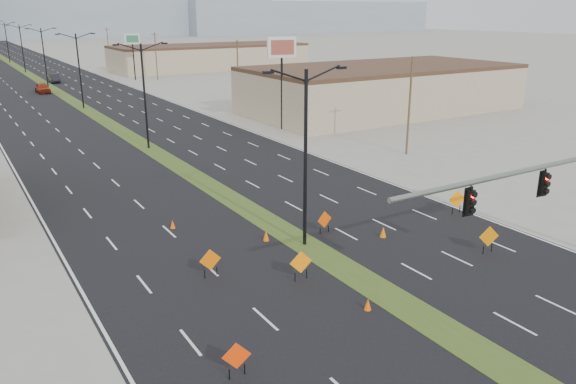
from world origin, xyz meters
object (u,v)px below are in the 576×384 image
construction_sign_0 (237,357)px  cone_0 (368,304)px  car_mid (54,78)px  construction_sign_1 (210,261)px  car_left (42,88)px  cone_1 (266,236)px  streetlight_2 (79,68)px  streetlight_4 (22,47)px  cone_2 (383,232)px  streetlight_5 (7,41)px  pole_sign_east_far (132,43)px  construction_sign_4 (489,237)px  construction_sign_3 (325,220)px  pole_sign_east_near (282,54)px  streetlight_1 (144,93)px  cone_3 (173,224)px  signal_mast (566,187)px  construction_sign_5 (457,200)px  streetlight_0 (305,154)px  construction_sign_2 (301,263)px

construction_sign_0 → cone_0: (7.23, 1.27, -0.56)m
car_mid → construction_sign_1: (-8.32, -89.94, 0.11)m
car_left → cone_1: (0.62, -73.51, -0.49)m
streetlight_2 → car_left: 19.86m
streetlight_4 → cone_2: 113.73m
streetlight_2 → streetlight_5: size_ratio=1.00×
car_mid → cone_1: size_ratio=7.61×
streetlight_5 → cone_1: size_ratio=16.05×
construction_sign_1 → pole_sign_east_far: size_ratio=0.17×
streetlight_2 → car_mid: 33.37m
construction_sign_4 → pole_sign_east_far: size_ratio=0.18×
car_left → construction_sign_3: car_left is taller
cone_0 → cone_2: 8.81m
streetlight_2 → construction_sign_1: streetlight_2 is taller
cone_2 → car_mid: bearing=91.6°
streetlight_2 → pole_sign_east_near: (16.04, -26.79, 2.95)m
construction_sign_0 → streetlight_2: bearing=98.5°
streetlight_5 → construction_sign_1: bearing=-92.6°
streetlight_1 → construction_sign_1: bearing=-102.3°
car_left → construction_sign_3: size_ratio=3.36×
streetlight_5 → pole_sign_east_far: bearing=-73.4°
car_mid → cone_3: bearing=-92.3°
construction_sign_4 → signal_mast: bearing=-63.8°
signal_mast → cone_2: (-3.95, 8.48, -4.46)m
construction_sign_5 → car_mid: bearing=114.4°
construction_sign_1 → streetlight_1: bearing=81.4°
construction_sign_4 → streetlight_0: bearing=160.5°
streetlight_4 → cone_0: bearing=-90.8°
pole_sign_east_far → car_mid: bearing=-171.4°
construction_sign_4 → cone_2: bearing=144.4°
signal_mast → streetlight_1: streetlight_1 is taller
car_left → car_mid: bearing=71.7°
cone_1 → cone_3: cone_1 is taller
cone_2 → cone_0: bearing=-135.2°
pole_sign_east_near → cone_0: bearing=-105.8°
cone_1 → pole_sign_east_far: pole_sign_east_far is taller
cone_3 → pole_sign_east_far: (21.89, 78.91, 6.77)m
construction_sign_5 → construction_sign_4: bearing=-104.0°
construction_sign_2 → construction_sign_1: bearing=154.8°
streetlight_0 → streetlight_2: same height
car_mid → construction_sign_2: construction_sign_2 is taller
construction_sign_5 → streetlight_0: bearing=-166.1°
signal_mast → cone_0: bearing=167.4°
streetlight_0 → construction_sign_1: bearing=-171.5°
pole_sign_east_far → streetlight_5: bearing=129.6°
car_mid → pole_sign_east_near: size_ratio=0.47×
construction_sign_0 → construction_sign_2: bearing=56.8°
pole_sign_east_far → pole_sign_east_near: bearing=-67.3°
cone_1 → cone_3: size_ratio=1.13×
car_left → construction_sign_2: bearing=-91.5°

